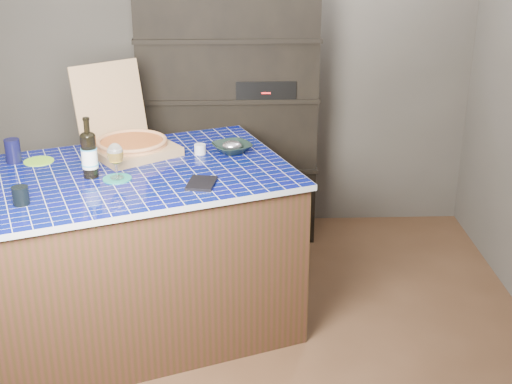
{
  "coord_description": "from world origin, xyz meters",
  "views": [
    {
      "loc": [
        0.01,
        -3.26,
        2.3
      ],
      "look_at": [
        0.13,
        0.0,
        0.95
      ],
      "focal_mm": 50.0,
      "sensor_mm": 36.0,
      "label": 1
    }
  ],
  "objects_px": {
    "wine_glass": "(115,155)",
    "dvd_case": "(202,183)",
    "kitchen_island": "(129,252)",
    "mead_bottle": "(89,154)",
    "bowl": "(232,148)",
    "pizza_box": "(129,141)"
  },
  "relations": [
    {
      "from": "wine_glass",
      "to": "dvd_case",
      "type": "xyz_separation_m",
      "value": [
        0.44,
        -0.09,
        -0.13
      ]
    },
    {
      "from": "wine_glass",
      "to": "kitchen_island",
      "type": "bearing_deg",
      "value": 80.06
    },
    {
      "from": "mead_bottle",
      "to": "wine_glass",
      "type": "relative_size",
      "value": 1.69
    },
    {
      "from": "kitchen_island",
      "to": "wine_glass",
      "type": "bearing_deg",
      "value": -120.21
    },
    {
      "from": "mead_bottle",
      "to": "bowl",
      "type": "relative_size",
      "value": 1.52
    },
    {
      "from": "bowl",
      "to": "mead_bottle",
      "type": "bearing_deg",
      "value": -153.81
    },
    {
      "from": "dvd_case",
      "to": "bowl",
      "type": "relative_size",
      "value": 0.89
    },
    {
      "from": "dvd_case",
      "to": "bowl",
      "type": "bearing_deg",
      "value": 82.21
    },
    {
      "from": "wine_glass",
      "to": "bowl",
      "type": "relative_size",
      "value": 0.9
    },
    {
      "from": "mead_bottle",
      "to": "pizza_box",
      "type": "bearing_deg",
      "value": 68.67
    },
    {
      "from": "wine_glass",
      "to": "bowl",
      "type": "distance_m",
      "value": 0.73
    },
    {
      "from": "pizza_box",
      "to": "mead_bottle",
      "type": "relative_size",
      "value": 2.1
    },
    {
      "from": "dvd_case",
      "to": "bowl",
      "type": "height_order",
      "value": "bowl"
    },
    {
      "from": "mead_bottle",
      "to": "bowl",
      "type": "height_order",
      "value": "mead_bottle"
    },
    {
      "from": "mead_bottle",
      "to": "bowl",
      "type": "xyz_separation_m",
      "value": [
        0.74,
        0.36,
        -0.1
      ]
    },
    {
      "from": "pizza_box",
      "to": "bowl",
      "type": "height_order",
      "value": "pizza_box"
    },
    {
      "from": "kitchen_island",
      "to": "dvd_case",
      "type": "xyz_separation_m",
      "value": [
        0.42,
        -0.19,
        0.48
      ]
    },
    {
      "from": "pizza_box",
      "to": "wine_glass",
      "type": "distance_m",
      "value": 0.44
    },
    {
      "from": "kitchen_island",
      "to": "pizza_box",
      "type": "distance_m",
      "value": 0.64
    },
    {
      "from": "mead_bottle",
      "to": "dvd_case",
      "type": "xyz_separation_m",
      "value": [
        0.58,
        -0.13,
        -0.12
      ]
    },
    {
      "from": "kitchen_island",
      "to": "bowl",
      "type": "distance_m",
      "value": 0.82
    },
    {
      "from": "wine_glass",
      "to": "dvd_case",
      "type": "relative_size",
      "value": 1.01
    }
  ]
}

